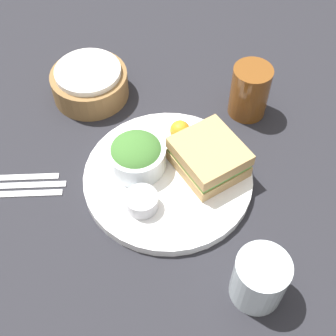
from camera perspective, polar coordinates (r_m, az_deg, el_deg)
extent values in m
plane|color=#232328|center=(0.84, 0.00, -1.55)|extent=(4.00, 4.00, 0.00)
cylinder|color=white|center=(0.84, 0.00, -1.19)|extent=(0.30, 0.30, 0.02)
cube|color=tan|center=(0.84, 4.86, 0.85)|extent=(0.14, 0.14, 0.02)
cube|color=#6BB24C|center=(0.82, 4.94, 1.54)|extent=(0.13, 0.14, 0.01)
cube|color=tan|center=(0.81, 5.02, 2.24)|extent=(0.14, 0.14, 0.02)
cylinder|color=white|center=(0.83, -3.86, 1.35)|extent=(0.10, 0.10, 0.05)
ellipsoid|color=#3D702D|center=(0.82, -3.91, 1.97)|extent=(0.10, 0.10, 0.04)
cylinder|color=#B7B7BC|center=(0.78, -3.22, -4.09)|extent=(0.06, 0.06, 0.03)
sphere|color=orange|center=(0.87, 1.47, 4.62)|extent=(0.04, 0.04, 0.04)
cylinder|color=brown|center=(0.93, 9.93, 9.22)|extent=(0.08, 0.08, 0.11)
cylinder|color=olive|center=(0.98, -9.48, 10.02)|extent=(0.16, 0.16, 0.06)
cylinder|color=white|center=(0.96, -9.75, 11.49)|extent=(0.13, 0.13, 0.01)
cube|color=silver|center=(0.87, -19.10, -3.01)|extent=(0.19, 0.05, 0.01)
cube|color=silver|center=(0.88, -18.92, -2.04)|extent=(0.20, 0.05, 0.01)
cube|color=silver|center=(0.89, -18.74, -1.09)|extent=(0.18, 0.05, 0.01)
cylinder|color=silver|center=(0.72, 11.09, -13.13)|extent=(0.08, 0.08, 0.09)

